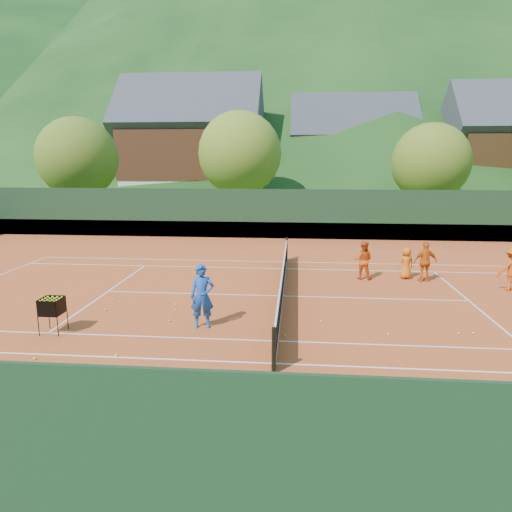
# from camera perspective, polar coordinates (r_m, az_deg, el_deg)

# --- Properties ---
(ground) EXTENTS (400.00, 400.00, 0.00)m
(ground) POSITION_cam_1_polar(r_m,az_deg,el_deg) (16.27, 3.31, -5.08)
(ground) COLOR #33551A
(ground) RESTS_ON ground
(clay_court) EXTENTS (40.00, 24.00, 0.02)m
(clay_court) POSITION_cam_1_polar(r_m,az_deg,el_deg) (16.27, 3.31, -5.05)
(clay_court) COLOR #BC491E
(clay_court) RESTS_ON ground
(mountain_far) EXTENTS (280.00, 280.00, 110.00)m
(mountain_far) POSITION_cam_1_polar(r_m,az_deg,el_deg) (182.83, 8.98, 27.84)
(mountain_far) COLOR #143412
(mountain_far) RESTS_ON ground
(mountain_far_left) EXTENTS (260.00, 260.00, 100.00)m
(mountain_far_left) POSITION_cam_1_polar(r_m,az_deg,el_deg) (193.99, -25.23, 24.45)
(mountain_far_left) COLOR #133512
(mountain_far_left) RESTS_ON ground
(coach) EXTENTS (0.74, 0.55, 1.86)m
(coach) POSITION_cam_1_polar(r_m,az_deg,el_deg) (13.13, -6.75, -5.03)
(coach) COLOR #1A4BAB
(coach) RESTS_ON clay_court
(student_a) EXTENTS (0.88, 0.75, 1.56)m
(student_a) POSITION_cam_1_polar(r_m,az_deg,el_deg) (18.83, 13.25, -0.51)
(student_a) COLOR #D85213
(student_a) RESTS_ON clay_court
(student_b) EXTENTS (1.00, 0.56, 1.60)m
(student_b) POSITION_cam_1_polar(r_m,az_deg,el_deg) (19.13, 20.40, -0.68)
(student_b) COLOR orange
(student_b) RESTS_ON clay_court
(student_c) EXTENTS (0.72, 0.57, 1.28)m
(student_c) POSITION_cam_1_polar(r_m,az_deg,el_deg) (19.38, 18.27, -0.86)
(student_c) COLOR orange
(student_c) RESTS_ON clay_court
(student_d) EXTENTS (1.19, 0.88, 1.65)m
(student_d) POSITION_cam_1_polar(r_m,az_deg,el_deg) (19.19, 29.31, -1.38)
(student_d) COLOR #CD5312
(student_d) RESTS_ON clay_court
(tennis_ball_0) EXTENTS (0.07, 0.07, 0.07)m
(tennis_ball_0) POSITION_cam_1_polar(r_m,az_deg,el_deg) (15.47, -10.02, -5.96)
(tennis_ball_0) COLOR yellow
(tennis_ball_0) RESTS_ON clay_court
(tennis_ball_2) EXTENTS (0.07, 0.07, 0.07)m
(tennis_ball_2) POSITION_cam_1_polar(r_m,az_deg,el_deg) (11.98, -17.09, -11.77)
(tennis_ball_2) COLOR yellow
(tennis_ball_2) RESTS_ON clay_court
(tennis_ball_3) EXTENTS (0.07, 0.07, 0.07)m
(tennis_ball_3) POSITION_cam_1_polar(r_m,az_deg,el_deg) (9.84, 27.59, -18.15)
(tennis_ball_3) COLOR yellow
(tennis_ball_3) RESTS_ON clay_court
(tennis_ball_6) EXTENTS (0.07, 0.07, 0.07)m
(tennis_ball_6) POSITION_cam_1_polar(r_m,az_deg,el_deg) (15.48, -18.26, -6.38)
(tennis_ball_6) COLOR yellow
(tennis_ball_6) RESTS_ON clay_court
(tennis_ball_7) EXTENTS (0.07, 0.07, 0.07)m
(tennis_ball_7) POSITION_cam_1_polar(r_m,az_deg,el_deg) (14.17, 25.52, -8.69)
(tennis_ball_7) COLOR yellow
(tennis_ball_7) RESTS_ON clay_court
(tennis_ball_8) EXTENTS (0.07, 0.07, 0.07)m
(tennis_ball_8) POSITION_cam_1_polar(r_m,az_deg,el_deg) (13.98, -10.78, -7.95)
(tennis_ball_8) COLOR yellow
(tennis_ball_8) RESTS_ON clay_court
(tennis_ball_10) EXTENTS (0.07, 0.07, 0.07)m
(tennis_ball_10) POSITION_cam_1_polar(r_m,az_deg,el_deg) (14.86, -10.13, -6.72)
(tennis_ball_10) COLOR yellow
(tennis_ball_10) RESTS_ON clay_court
(tennis_ball_11) EXTENTS (0.07, 0.07, 0.07)m
(tennis_ball_11) POSITION_cam_1_polar(r_m,az_deg,el_deg) (13.86, 8.12, -8.04)
(tennis_ball_11) COLOR yellow
(tennis_ball_11) RESTS_ON clay_court
(tennis_ball_13) EXTENTS (0.07, 0.07, 0.07)m
(tennis_ball_13) POSITION_cam_1_polar(r_m,az_deg,el_deg) (9.83, 0.45, -16.70)
(tennis_ball_13) COLOR yellow
(tennis_ball_13) RESTS_ON clay_court
(tennis_ball_14) EXTENTS (0.07, 0.07, 0.07)m
(tennis_ball_14) POSITION_cam_1_polar(r_m,az_deg,el_deg) (12.69, 3.58, -9.87)
(tennis_ball_14) COLOR yellow
(tennis_ball_14) RESTS_ON clay_court
(tennis_ball_15) EXTENTS (0.07, 0.07, 0.07)m
(tennis_ball_15) POSITION_cam_1_polar(r_m,az_deg,el_deg) (13.27, 16.25, -9.35)
(tennis_ball_15) COLOR yellow
(tennis_ball_15) RESTS_ON clay_court
(tennis_ball_16) EXTENTS (0.07, 0.07, 0.07)m
(tennis_ball_16) POSITION_cam_1_polar(r_m,az_deg,el_deg) (16.49, -17.46, -5.20)
(tennis_ball_16) COLOR yellow
(tennis_ball_16) RESTS_ON clay_court
(tennis_ball_17) EXTENTS (0.07, 0.07, 0.07)m
(tennis_ball_17) POSITION_cam_1_polar(r_m,az_deg,el_deg) (9.01, 14.68, -20.06)
(tennis_ball_17) COLOR yellow
(tennis_ball_17) RESTS_ON clay_court
(tennis_ball_20) EXTENTS (0.07, 0.07, 0.07)m
(tennis_ball_20) POSITION_cam_1_polar(r_m,az_deg,el_deg) (9.53, -17.64, -18.31)
(tennis_ball_20) COLOR yellow
(tennis_ball_20) RESTS_ON clay_court
(tennis_ball_22) EXTENTS (0.07, 0.07, 0.07)m
(tennis_ball_22) POSITION_cam_1_polar(r_m,az_deg,el_deg) (10.13, 8.97, -15.95)
(tennis_ball_22) COLOR yellow
(tennis_ball_22) RESTS_ON clay_court
(tennis_ball_24) EXTENTS (0.07, 0.07, 0.07)m
(tennis_ball_24) POSITION_cam_1_polar(r_m,az_deg,el_deg) (13.97, 23.99, -8.84)
(tennis_ball_24) COLOR yellow
(tennis_ball_24) RESTS_ON clay_court
(tennis_ball_25) EXTENTS (0.07, 0.07, 0.07)m
(tennis_ball_25) POSITION_cam_1_polar(r_m,az_deg,el_deg) (10.38, 21.05, -15.94)
(tennis_ball_25) COLOR yellow
(tennis_ball_25) RESTS_ON clay_court
(tennis_ball_26) EXTENTS (0.07, 0.07, 0.07)m
(tennis_ball_26) POSITION_cam_1_polar(r_m,az_deg,el_deg) (12.51, -25.94, -11.45)
(tennis_ball_26) COLOR yellow
(tennis_ball_26) RESTS_ON clay_court
(court_lines) EXTENTS (23.83, 11.03, 0.00)m
(court_lines) POSITION_cam_1_polar(r_m,az_deg,el_deg) (16.26, 3.31, -5.00)
(court_lines) COLOR white
(court_lines) RESTS_ON clay_court
(tennis_net) EXTENTS (0.10, 12.07, 1.10)m
(tennis_net) POSITION_cam_1_polar(r_m,az_deg,el_deg) (16.12, 3.33, -3.31)
(tennis_net) COLOR black
(tennis_net) RESTS_ON clay_court
(perimeter_fence) EXTENTS (40.40, 24.24, 3.00)m
(perimeter_fence) POSITION_cam_1_polar(r_m,az_deg,el_deg) (15.94, 3.36, -0.72)
(perimeter_fence) COLOR black
(perimeter_fence) RESTS_ON clay_court
(ball_hopper) EXTENTS (0.57, 0.57, 1.00)m
(ball_hopper) POSITION_cam_1_polar(r_m,az_deg,el_deg) (13.91, -24.16, -5.83)
(ball_hopper) COLOR black
(ball_hopper) RESTS_ON clay_court
(chalet_left) EXTENTS (13.80, 9.93, 12.92)m
(chalet_left) POSITION_cam_1_polar(r_m,az_deg,el_deg) (46.74, -8.00, 12.98)
(chalet_left) COLOR beige
(chalet_left) RESTS_ON ground
(chalet_mid) EXTENTS (12.65, 8.82, 11.45)m
(chalet_mid) POSITION_cam_1_polar(r_m,az_deg,el_deg) (49.85, 11.78, 12.03)
(chalet_mid) COLOR beige
(chalet_mid) RESTS_ON ground
(chalet_right) EXTENTS (11.50, 8.82, 11.91)m
(chalet_right) POSITION_cam_1_polar(r_m,az_deg,el_deg) (49.56, 28.95, 11.12)
(chalet_right) COLOR beige
(chalet_right) RESTS_ON ground
(tree_a) EXTENTS (6.00, 6.00, 7.88)m
(tree_a) POSITION_cam_1_polar(r_m,az_deg,el_deg) (37.36, -21.44, 11.36)
(tree_a) COLOR #3B2717
(tree_a) RESTS_ON ground
(tree_b) EXTENTS (6.40, 6.40, 8.40)m
(tree_b) POSITION_cam_1_polar(r_m,az_deg,el_deg) (35.82, -2.06, 12.69)
(tree_b) COLOR #42291A
(tree_b) RESTS_ON ground
(tree_c) EXTENTS (5.60, 5.60, 7.35)m
(tree_c) POSITION_cam_1_polar(r_m,az_deg,el_deg) (35.84, 20.97, 10.88)
(tree_c) COLOR #3F2919
(tree_c) RESTS_ON ground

